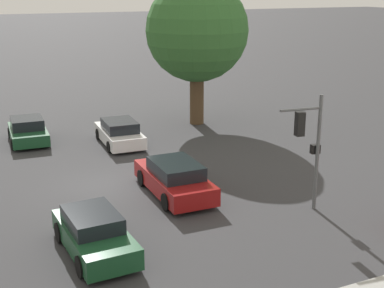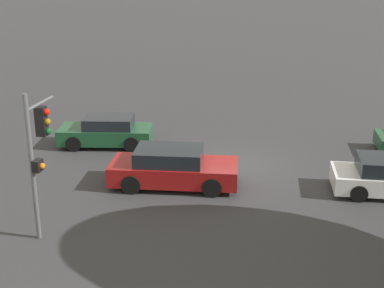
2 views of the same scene
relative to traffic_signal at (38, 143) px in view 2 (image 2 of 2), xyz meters
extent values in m
plane|color=#333335|center=(-5.83, -6.25, -2.92)|extent=(300.00, 300.00, 0.00)
cylinder|color=#515456|center=(0.09, 0.41, -0.66)|extent=(0.14, 0.14, 4.53)
cylinder|color=#515456|center=(0.00, -0.42, 1.11)|extent=(0.29, 1.66, 0.10)
cube|color=black|center=(0.00, -0.42, 0.56)|extent=(0.33, 0.33, 0.90)
sphere|color=red|center=(-0.19, -0.40, 0.86)|extent=(0.20, 0.20, 0.20)
sphere|color=#99660F|center=(-0.19, -0.40, 0.56)|extent=(0.20, 0.20, 0.20)
sphere|color=#0F511E|center=(-0.19, -0.40, 0.26)|extent=(0.20, 0.20, 0.20)
cube|color=black|center=(-0.08, 0.43, -0.54)|extent=(0.26, 0.37, 0.35)
sphere|color=orange|center=(-0.22, 0.44, -0.54)|extent=(0.18, 0.18, 0.18)
cube|color=maroon|center=(-3.58, -3.96, -2.37)|extent=(4.77, 2.00, 0.72)
cube|color=black|center=(-3.39, -3.96, -1.73)|extent=(2.49, 1.73, 0.55)
cylinder|color=black|center=(-5.06, -4.85, -2.57)|extent=(0.71, 0.23, 0.71)
cylinder|color=black|center=(-5.04, -3.02, -2.57)|extent=(0.71, 0.23, 0.71)
cylinder|color=black|center=(-2.12, -4.89, -2.57)|extent=(0.71, 0.23, 0.71)
cylinder|color=black|center=(-2.10, -3.06, -2.57)|extent=(0.71, 0.23, 0.71)
cylinder|color=black|center=(-10.29, -4.77, -2.62)|extent=(0.62, 0.25, 0.61)
cylinder|color=black|center=(-10.20, -3.04, -2.62)|extent=(0.62, 0.25, 0.61)
cube|color=#194728|center=(0.05, -8.28, -2.39)|extent=(4.25, 1.95, 0.68)
cube|color=black|center=(-0.12, -8.28, -1.80)|extent=(2.24, 1.65, 0.50)
cylinder|color=black|center=(1.30, -7.39, -2.58)|extent=(0.70, 0.25, 0.69)
cylinder|color=black|center=(1.38, -9.04, -2.58)|extent=(0.70, 0.25, 0.69)
cylinder|color=black|center=(-1.28, -7.51, -2.58)|extent=(0.70, 0.25, 0.69)
cylinder|color=black|center=(-1.20, -9.16, -2.58)|extent=(0.70, 0.25, 0.69)
camera|label=1|loc=(15.62, -11.95, 5.46)|focal=50.00mm
camera|label=2|loc=(-5.73, 14.52, 5.11)|focal=50.00mm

